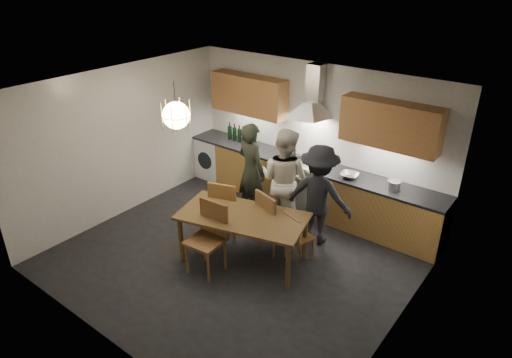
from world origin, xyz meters
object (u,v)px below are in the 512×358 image
Objects in this scene: person_right at (319,195)px; mixing_bowl at (350,175)px; stock_pot at (394,185)px; person_mid at (284,180)px; chair_front at (209,232)px; chair_back_left at (225,206)px; person_left at (251,171)px; wine_bottles at (242,134)px; dining_table at (243,220)px.

person_right reaches higher than mixing_bowl.
person_mid is at bearing -155.51° from stock_pot.
person_right is (0.87, 1.57, 0.22)m from chair_front.
stock_pot is (1.57, 0.72, 0.09)m from person_mid.
stock_pot is at bearing 49.35° from chair_front.
person_left is at bearing -98.10° from chair_back_left.
person_right is 1.18m from stock_pot.
chair_front is 3.57× the size of mixing_bowl.
stock_pot reaches higher than mixing_bowl.
wine_bottles reaches higher than chair_front.
chair_front reaches higher than mixing_bowl.
dining_table is 1.29m from person_right.
chair_front is 0.61× the size of person_mid.
chair_back_left is 0.60× the size of person_left.
dining_table is 2.02m from mixing_bowl.
chair_back_left is 2.66m from stock_pot.
chair_front is 0.62× the size of person_left.
wine_bottles reaches higher than stock_pot.
person_left is (-0.49, 1.60, 0.25)m from chair_front.
person_left is at bearing 107.94° from dining_table.
person_mid is at bearing -15.52° from person_right.
person_mid reaches higher than person_right.
wine_bottles is (-1.64, 2.00, 0.38)m from dining_table.
stock_pot is at bearing 36.85° from dining_table.
wine_bottles is (-0.89, 0.84, 0.21)m from person_left.
wine_bottles is at bearing -32.35° from person_mid.
dining_table is 1.15× the size of person_mid.
person_mid reaches higher than mixing_bowl.
person_left is 2.49× the size of wine_bottles.
person_left is 8.53× the size of stock_pot.
mixing_bowl is at bearing 53.26° from dining_table.
dining_table is 1.90× the size of chair_front.
mixing_bowl is (1.01, 2.31, 0.33)m from chair_front.
mixing_bowl is 1.49× the size of stock_pot.
person_left reaches higher than dining_table.
stock_pot is at bearing -159.98° from person_mid.
person_mid is (0.53, 0.87, 0.29)m from chair_back_left.
chair_front is 2.54m from mixing_bowl.
chair_back_left is at bearing 54.04° from person_mid.
dining_table is 1.22× the size of person_right.
chair_back_left is 3.45× the size of mixing_bowl.
person_mid is (-0.07, 1.17, 0.19)m from dining_table.
dining_table is 10.10× the size of stock_pot.
chair_back_left is at bearing 112.36° from person_left.
stock_pot is (1.76, 2.33, 0.36)m from chair_front.
chair_front is 2.94m from stock_pot.
person_left reaches higher than mixing_bowl.
dining_table is 1.39m from person_left.
person_mid reaches higher than stock_pot.
person_right reaches higher than wine_bottles.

